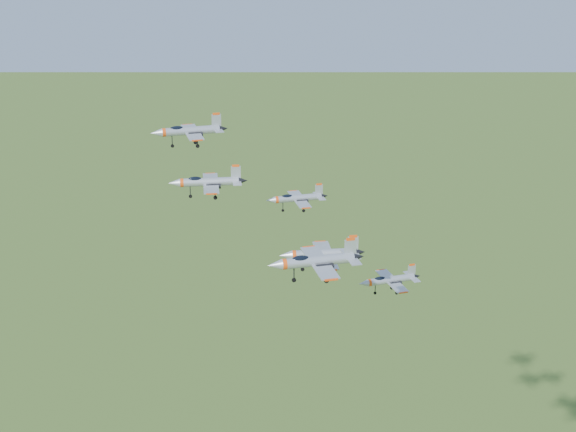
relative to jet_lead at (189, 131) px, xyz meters
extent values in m
cylinder|color=#A5ABB1|center=(0.38, 0.06, -0.03)|extent=(9.67, 2.80, 1.38)
cone|color=#A5ABB1|center=(-5.30, -0.80, -0.03)|extent=(2.10, 1.65, 1.38)
cone|color=black|center=(5.85, 0.88, -0.03)|extent=(1.65, 1.38, 1.18)
ellipsoid|color=black|center=(-1.94, -0.29, 0.49)|extent=(2.46, 1.33, 0.88)
cube|color=#A5ABB1|center=(1.03, -2.86, -0.30)|extent=(3.12, 4.99, 0.15)
cube|color=#A5ABB1|center=(0.14, 3.03, -0.30)|extent=(3.12, 4.99, 0.15)
cube|color=#A5ABB1|center=(4.69, 0.71, 1.40)|extent=(1.60, 0.36, 2.23)
cube|color=#EF4C10|center=(4.69, 0.71, 2.57)|extent=(1.18, 0.32, 0.37)
cylinder|color=#A5ABB1|center=(3.06, -9.38, -6.02)|extent=(9.28, 1.34, 1.34)
cone|color=#A5ABB1|center=(-2.50, -9.38, -6.02)|extent=(1.86, 1.34, 1.34)
cone|color=black|center=(8.42, -9.38, -6.02)|extent=(1.44, 1.14, 1.14)
ellipsoid|color=black|center=(0.79, -9.38, -5.52)|extent=(2.27, 0.96, 0.85)
cube|color=#A5ABB1|center=(3.27, -12.26, -6.28)|extent=(2.37, 4.54, 0.14)
cube|color=#A5ABB1|center=(3.27, -6.49, -6.28)|extent=(2.37, 4.54, 0.14)
cube|color=#A5ABB1|center=(7.29, -9.38, -4.63)|extent=(1.55, 0.12, 2.16)
cube|color=#EF4C10|center=(7.29, -9.38, -3.50)|extent=(1.13, 0.14, 0.36)
cylinder|color=#A5ABB1|center=(17.20, -31.82, -10.58)|extent=(10.21, 2.71, 1.46)
cone|color=#A5ABB1|center=(11.18, -32.58, -10.58)|extent=(2.19, 1.70, 1.46)
cone|color=black|center=(22.99, -31.09, -10.58)|extent=(1.71, 1.43, 1.24)
ellipsoid|color=black|center=(14.74, -32.13, -10.03)|extent=(2.58, 1.35, 0.93)
cube|color=#A5ABB1|center=(17.81, -34.91, -10.86)|extent=(3.18, 5.23, 0.16)
cube|color=#A5ABB1|center=(17.03, -28.67, -10.86)|extent=(3.18, 5.23, 0.16)
cube|color=#A5ABB1|center=(21.76, -31.25, -9.06)|extent=(1.69, 0.34, 2.36)
cube|color=#EF4C10|center=(21.76, -31.25, -7.83)|extent=(1.25, 0.31, 0.39)
cylinder|color=#A5ABB1|center=(18.06, -3.23, -11.49)|extent=(8.13, 2.16, 1.16)
cone|color=#A5ABB1|center=(13.27, -3.84, -11.49)|extent=(1.74, 1.35, 1.16)
cone|color=black|center=(22.67, -2.65, -11.49)|extent=(1.36, 1.14, 0.99)
ellipsoid|color=black|center=(16.11, -3.48, -11.05)|extent=(2.06, 1.07, 0.74)
cube|color=#A5ABB1|center=(18.55, -5.69, -11.71)|extent=(2.53, 4.16, 0.13)
cube|color=#A5ABB1|center=(17.93, -0.73, -11.71)|extent=(2.53, 4.16, 0.13)
cube|color=#A5ABB1|center=(21.70, -2.78, -10.28)|extent=(1.34, 0.27, 1.88)
cube|color=#EF4C10|center=(21.70, -2.78, -9.30)|extent=(0.99, 0.25, 0.31)
cylinder|color=#A5ABB1|center=(20.35, -17.43, -15.83)|extent=(10.04, 1.47, 1.45)
cone|color=#A5ABB1|center=(14.33, -17.42, -15.83)|extent=(2.01, 1.45, 1.45)
cone|color=black|center=(26.15, -17.45, -15.83)|extent=(1.56, 1.24, 1.23)
ellipsoid|color=black|center=(17.90, -17.43, -15.29)|extent=(2.45, 1.05, 0.92)
cube|color=#A5ABB1|center=(20.57, -20.56, -16.11)|extent=(2.58, 4.91, 0.16)
cube|color=#A5ABB1|center=(20.58, -14.31, -16.11)|extent=(2.58, 4.91, 0.16)
cube|color=#A5ABB1|center=(24.92, -17.45, -14.33)|extent=(1.67, 0.14, 2.34)
cube|color=#EF4C10|center=(24.92, -17.45, -13.10)|extent=(1.23, 0.16, 0.39)
cylinder|color=#A5ABB1|center=(32.75, -11.57, -23.71)|extent=(8.37, 2.71, 1.20)
cone|color=#A5ABB1|center=(27.86, -12.49, -23.71)|extent=(1.85, 1.48, 1.20)
cone|color=black|center=(37.46, -10.69, -23.71)|extent=(1.46, 1.24, 1.02)
ellipsoid|color=black|center=(30.76, -11.95, -23.26)|extent=(2.15, 1.22, 0.76)
cube|color=#A5ABB1|center=(33.41, -14.07, -23.94)|extent=(2.83, 4.38, 0.13)
cube|color=#A5ABB1|center=(32.45, -9.00, -23.94)|extent=(2.83, 4.38, 0.13)
cube|color=#A5ABB1|center=(36.46, -10.87, -22.47)|extent=(1.38, 0.36, 1.93)
cube|color=#EF4C10|center=(36.46, -10.87, -21.45)|extent=(1.02, 0.31, 0.32)
camera|label=1|loc=(1.86, -130.90, 33.64)|focal=50.00mm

